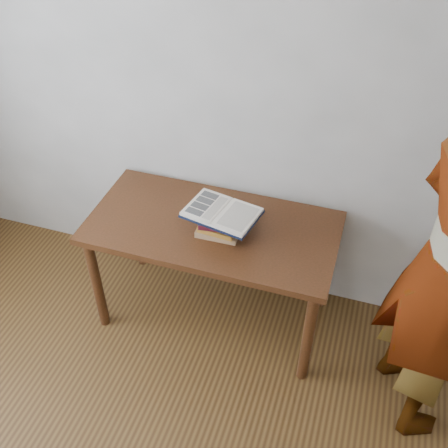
% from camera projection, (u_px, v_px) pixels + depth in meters
% --- Properties ---
extents(desk, '(1.33, 0.67, 0.72)m').
position_uv_depth(desk, '(213.00, 239.00, 2.85)').
color(desk, '#4D2513').
rests_on(desk, ground).
extents(book_stack, '(0.25, 0.19, 0.12)m').
position_uv_depth(book_stack, '(221.00, 224.00, 2.70)').
color(book_stack, '#94794C').
rests_on(book_stack, desk).
extents(open_book, '(0.41, 0.32, 0.03)m').
position_uv_depth(open_book, '(222.00, 212.00, 2.65)').
color(open_book, black).
rests_on(open_book, book_stack).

